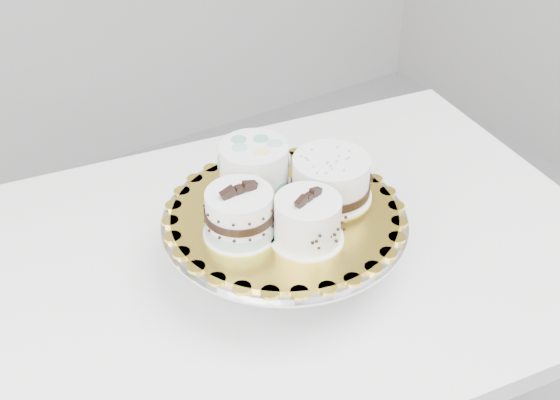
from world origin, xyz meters
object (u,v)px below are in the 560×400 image
cake_swirl (308,221)px  cake_banded (240,215)px  cake_stand (285,231)px  cake_board (285,214)px  table (269,289)px  cake_dots (254,167)px  cake_ribbon (331,179)px

cake_swirl → cake_banded: (-0.07, 0.06, -0.00)m
cake_stand → cake_board: size_ratio=1.09×
cake_banded → cake_board: bearing=4.8°
cake_stand → cake_swirl: size_ratio=3.19×
cake_stand → table: bearing=95.1°
cake_dots → cake_ribbon: size_ratio=0.99×
cake_swirl → cake_ribbon: bearing=21.0°
cake_swirl → cake_dots: 0.15m
cake_stand → cake_board: (-0.00, 0.00, 0.03)m
table → cake_stand: 0.16m
cake_stand → cake_board: cake_board is taller
cake_banded → cake_dots: (0.07, 0.09, 0.01)m
cake_swirl → cake_banded: bearing=123.1°
cake_stand → cake_ribbon: size_ratio=2.73×
cake_banded → table: bearing=32.2°
cake_ribbon → cake_dots: bearing=133.9°
table → cake_dots: cake_dots is taller
cake_board → cake_banded: (-0.08, -0.01, 0.04)m
cake_swirl → cake_banded: cake_banded is taller
cake_stand → cake_dots: cake_dots is taller
cake_stand → cake_swirl: cake_swirl is taller
table → cake_stand: cake_stand is taller
cake_ribbon → cake_board: bearing=175.0°
cake_ribbon → cake_banded: bearing=177.7°
cake_board → cake_swirl: 0.08m
cake_board → cake_stand: bearing=-45.0°
cake_banded → cake_dots: size_ratio=0.80×
table → cake_ribbon: bearing=-17.6°
cake_banded → cake_stand: bearing=4.8°
cake_stand → cake_swirl: bearing=-95.0°
cake_swirl → cake_board: bearing=68.4°
table → cake_banded: bearing=-139.5°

